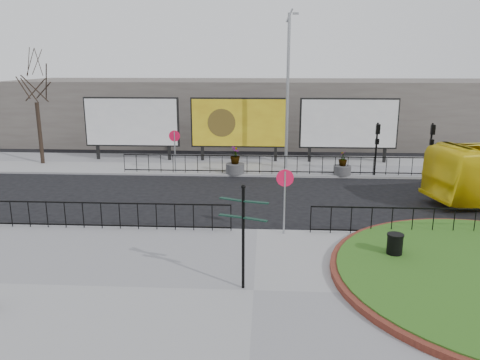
# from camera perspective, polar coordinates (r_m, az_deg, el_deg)

# --- Properties ---
(ground) EXTENTS (90.00, 90.00, 0.00)m
(ground) POSITION_cam_1_polar(r_m,az_deg,el_deg) (18.20, 2.13, -6.37)
(ground) COLOR black
(ground) RESTS_ON ground
(pavement_near) EXTENTS (30.00, 10.00, 0.12)m
(pavement_near) POSITION_cam_1_polar(r_m,az_deg,el_deg) (13.60, 1.67, -13.51)
(pavement_near) COLOR gray
(pavement_near) RESTS_ON ground
(pavement_far) EXTENTS (44.00, 6.00, 0.12)m
(pavement_far) POSITION_cam_1_polar(r_m,az_deg,el_deg) (29.72, 2.63, 1.84)
(pavement_far) COLOR gray
(pavement_far) RESTS_ON ground
(railing_near_left) EXTENTS (10.00, 0.10, 1.10)m
(railing_near_left) POSITION_cam_1_polar(r_m,az_deg,el_deg) (18.78, -16.55, -4.15)
(railing_near_left) COLOR black
(railing_near_left) RESTS_ON pavement_near
(railing_near_right) EXTENTS (9.00, 0.10, 1.10)m
(railing_near_right) POSITION_cam_1_polar(r_m,az_deg,el_deg) (18.74, 22.49, -4.69)
(railing_near_right) COLOR black
(railing_near_right) RESTS_ON pavement_near
(railing_far) EXTENTS (18.00, 0.10, 1.10)m
(railing_far) POSITION_cam_1_polar(r_m,az_deg,el_deg) (26.96, 4.69, 1.86)
(railing_far) COLOR black
(railing_far) RESTS_ON pavement_far
(speed_sign_far) EXTENTS (0.64, 0.07, 2.47)m
(speed_sign_far) POSITION_cam_1_polar(r_m,az_deg,el_deg) (27.34, -7.97, 4.60)
(speed_sign_far) COLOR gray
(speed_sign_far) RESTS_ON pavement_far
(speed_sign_near) EXTENTS (0.64, 0.07, 2.47)m
(speed_sign_near) POSITION_cam_1_polar(r_m,az_deg,el_deg) (17.25, 5.48, -0.90)
(speed_sign_near) COLOR gray
(speed_sign_near) RESTS_ON pavement_near
(billboard_left) EXTENTS (6.20, 0.31, 4.10)m
(billboard_left) POSITION_cam_1_polar(r_m,az_deg,el_deg) (31.51, -13.06, 6.88)
(billboard_left) COLOR black
(billboard_left) RESTS_ON pavement_far
(billboard_mid) EXTENTS (6.20, 0.31, 4.10)m
(billboard_mid) POSITION_cam_1_polar(r_m,az_deg,el_deg) (30.31, -0.15, 6.96)
(billboard_mid) COLOR black
(billboard_mid) RESTS_ON pavement_far
(billboard_right) EXTENTS (6.20, 0.31, 4.10)m
(billboard_right) POSITION_cam_1_polar(r_m,az_deg,el_deg) (30.70, 13.10, 6.69)
(billboard_right) COLOR black
(billboard_right) RESTS_ON pavement_far
(lamp_post) EXTENTS (0.74, 0.18, 9.23)m
(lamp_post) POSITION_cam_1_polar(r_m,az_deg,el_deg) (28.11, 5.84, 10.89)
(lamp_post) COLOR gray
(lamp_post) RESTS_ON pavement_far
(signal_pole_a) EXTENTS (0.22, 0.26, 3.00)m
(signal_pole_a) POSITION_cam_1_polar(r_m,az_deg,el_deg) (27.44, 16.35, 4.59)
(signal_pole_a) COLOR black
(signal_pole_a) RESTS_ON pavement_far
(signal_pole_b) EXTENTS (0.22, 0.26, 3.00)m
(signal_pole_b) POSITION_cam_1_polar(r_m,az_deg,el_deg) (28.26, 22.30, 4.37)
(signal_pole_b) COLOR black
(signal_pole_b) RESTS_ON pavement_far
(tree_left) EXTENTS (2.00, 2.00, 7.00)m
(tree_left) POSITION_cam_1_polar(r_m,az_deg,el_deg) (32.05, -23.48, 8.04)
(tree_left) COLOR #2D2119
(tree_left) RESTS_ON pavement_far
(building_backdrop) EXTENTS (40.00, 10.00, 5.00)m
(building_backdrop) POSITION_cam_1_polar(r_m,az_deg,el_deg) (39.24, 2.86, 8.43)
(building_backdrop) COLOR #655F59
(building_backdrop) RESTS_ON ground
(fingerpost_sign) EXTENTS (1.40, 0.68, 3.05)m
(fingerpost_sign) POSITION_cam_1_polar(r_m,az_deg,el_deg) (12.97, 0.40, -5.74)
(fingerpost_sign) COLOR black
(fingerpost_sign) RESTS_ON pavement_near
(litter_bin) EXTENTS (0.54, 0.54, 0.89)m
(litter_bin) POSITION_cam_1_polar(r_m,az_deg,el_deg) (16.09, 18.33, -7.75)
(litter_bin) COLOR black
(litter_bin) RESTS_ON pavement_near
(planter_a) EXTENTS (1.08, 1.08, 1.58)m
(planter_a) POSITION_cam_1_polar(r_m,az_deg,el_deg) (27.11, -0.60, 1.97)
(planter_a) COLOR #4C4C4F
(planter_a) RESTS_ON pavement_far
(planter_c) EXTENTS (0.99, 0.99, 1.38)m
(planter_c) POSITION_cam_1_polar(r_m,az_deg,el_deg) (27.42, 12.38, 1.59)
(planter_c) COLOR #4C4C4F
(planter_c) RESTS_ON pavement_far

